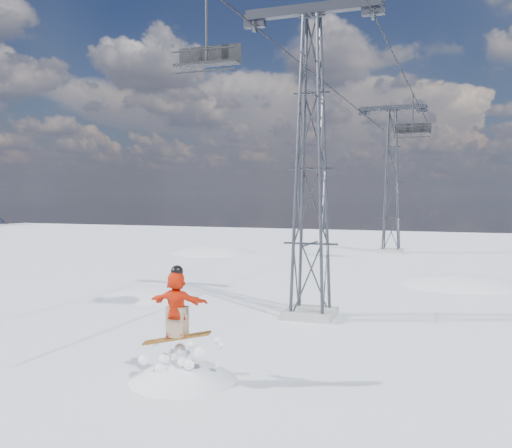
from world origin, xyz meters
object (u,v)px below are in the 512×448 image
(lift_tower_near, at_px, (311,170))
(snowboarder_jump, at_px, (183,446))
(lift_chair_near, at_px, (208,57))
(lift_tower_far, at_px, (392,183))

(lift_tower_near, relative_size, snowboarder_jump, 1.67)
(snowboarder_jump, bearing_deg, lift_chair_near, 105.46)
(lift_tower_far, xyz_separation_m, lift_chair_near, (-2.20, -29.20, 3.31))
(lift_tower_near, bearing_deg, lift_tower_far, 90.00)
(lift_tower_near, distance_m, lift_chair_near, 5.78)
(lift_tower_far, height_order, snowboarder_jump, lift_tower_far)
(snowboarder_jump, height_order, lift_chair_near, lift_chair_near)
(lift_tower_far, relative_size, snowboarder_jump, 1.67)
(lift_tower_near, bearing_deg, snowboarder_jump, -98.07)
(lift_tower_near, xyz_separation_m, snowboarder_jump, (-1.14, -8.03, -7.11))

